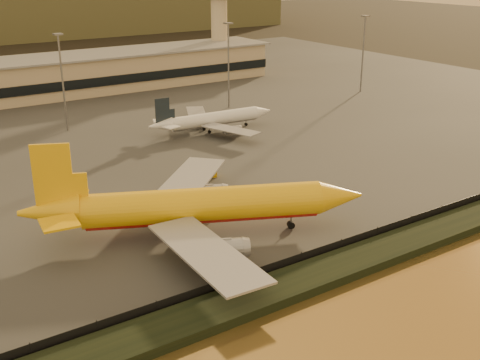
% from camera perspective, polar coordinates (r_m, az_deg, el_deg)
% --- Properties ---
extents(ground, '(900.00, 900.00, 0.00)m').
position_cam_1_polar(ground, '(104.08, 3.81, -4.53)').
color(ground, black).
rests_on(ground, ground).
extents(embankment, '(320.00, 7.00, 1.40)m').
position_cam_1_polar(embankment, '(92.39, 10.31, -7.77)').
color(embankment, black).
rests_on(embankment, ground).
extents(tarmac, '(320.00, 220.00, 0.20)m').
position_cam_1_polar(tarmac, '(184.27, -14.58, 6.06)').
color(tarmac, '#2D2D2D').
rests_on(tarmac, ground).
extents(perimeter_fence, '(300.00, 0.05, 2.20)m').
position_cam_1_polar(perimeter_fence, '(94.65, 8.66, -6.53)').
color(perimeter_fence, black).
rests_on(perimeter_fence, tarmac).
extents(terminal_building, '(202.00, 25.00, 12.60)m').
position_cam_1_polar(terminal_building, '(207.96, -21.46, 8.64)').
color(terminal_building, tan).
rests_on(terminal_building, tarmac).
extents(control_tower, '(11.20, 11.20, 35.50)m').
position_cam_1_polar(control_tower, '(243.04, -1.99, 15.21)').
color(control_tower, tan).
rests_on(control_tower, tarmac).
extents(apron_light_masts, '(152.20, 12.20, 25.40)m').
position_cam_1_polar(apron_light_masts, '(168.62, -7.81, 10.66)').
color(apron_light_masts, slate).
rests_on(apron_light_masts, tarmac).
extents(dhl_cargo_jet, '(53.60, 50.80, 16.93)m').
position_cam_1_polar(dhl_cargo_jet, '(99.08, -4.08, -2.54)').
color(dhl_cargo_jet, '#E6A90C').
rests_on(dhl_cargo_jet, tarmac).
extents(white_narrowbody_jet, '(36.39, 35.48, 10.46)m').
position_cam_1_polar(white_narrowbody_jet, '(160.07, -2.58, 5.77)').
color(white_narrowbody_jet, white).
rests_on(white_narrowbody_jet, tarmac).
extents(gse_vehicle_yellow, '(4.40, 3.29, 1.81)m').
position_cam_1_polar(gse_vehicle_yellow, '(126.73, -3.15, 0.70)').
color(gse_vehicle_yellow, '#E6A90C').
rests_on(gse_vehicle_yellow, tarmac).
extents(gse_vehicle_white, '(3.67, 1.69, 1.64)m').
position_cam_1_polar(gse_vehicle_white, '(119.65, -15.93, -1.36)').
color(gse_vehicle_white, white).
rests_on(gse_vehicle_white, tarmac).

